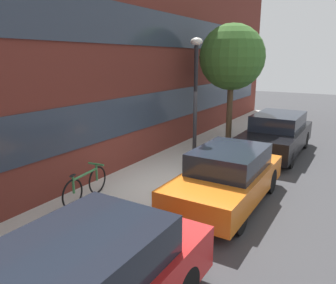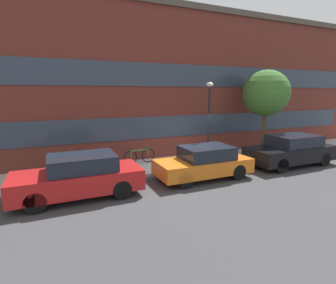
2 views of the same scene
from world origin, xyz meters
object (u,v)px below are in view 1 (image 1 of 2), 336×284
(parked_car_orange, at_px, (227,176))
(street_tree, at_px, (232,58))
(parked_car_black, at_px, (277,134))
(bicycle, at_px, (86,185))
(lamp_post, at_px, (196,91))

(parked_car_orange, xyz_separation_m, street_tree, (4.79, 1.79, 2.74))
(parked_car_orange, distance_m, parked_car_black, 4.87)
(bicycle, bearing_deg, parked_car_orange, -63.96)
(parked_car_orange, relative_size, lamp_post, 1.02)
(parked_car_black, relative_size, bicycle, 2.74)
(lamp_post, bearing_deg, parked_car_black, -20.60)
(lamp_post, bearing_deg, street_tree, 5.78)
(parked_car_black, bearing_deg, parked_car_orange, 0.00)
(parked_car_orange, distance_m, lamp_post, 2.58)
(parked_car_orange, height_order, lamp_post, lamp_post)
(parked_car_orange, height_order, parked_car_black, parked_car_black)
(parked_car_orange, bearing_deg, parked_car_black, -180.00)
(street_tree, bearing_deg, bicycle, 171.57)
(bicycle, bearing_deg, street_tree, -16.03)
(street_tree, bearing_deg, lamp_post, -174.22)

